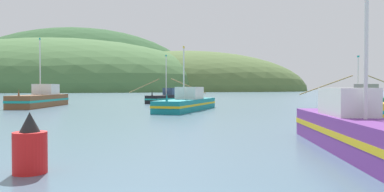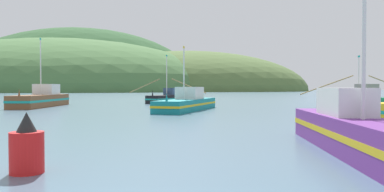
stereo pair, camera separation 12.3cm
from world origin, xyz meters
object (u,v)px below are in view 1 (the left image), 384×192
at_px(channel_buoy, 30,148).
at_px(fishing_boat_black, 166,98).
at_px(fishing_boat_brown, 41,99).
at_px(fishing_boat_green, 361,100).
at_px(fishing_boat_teal, 188,103).
at_px(fishing_boat_purple, 360,132).

bearing_deg(channel_buoy, fishing_boat_black, 100.66).
bearing_deg(fishing_boat_brown, fishing_boat_black, 125.90).
distance_m(fishing_boat_green, channel_buoy, 39.75).
bearing_deg(channel_buoy, fishing_boat_brown, 122.64).
bearing_deg(channel_buoy, fishing_boat_teal, 93.31).
distance_m(fishing_boat_teal, fishing_boat_black, 16.23).
height_order(fishing_boat_brown, fishing_boat_green, fishing_boat_brown).
xyz_separation_m(fishing_boat_teal, fishing_boat_purple, (10.19, -21.51, 0.03)).
bearing_deg(fishing_boat_brown, fishing_boat_green, 90.70).
bearing_deg(fishing_boat_brown, fishing_boat_teal, 68.09).
bearing_deg(fishing_boat_green, channel_buoy, 130.61).
xyz_separation_m(fishing_boat_brown, fishing_boat_purple, (27.29, -24.68, -0.11)).
xyz_separation_m(fishing_boat_teal, fishing_boat_green, (17.38, 10.57, 0.04)).
distance_m(fishing_boat_brown, fishing_boat_green, 35.27).
bearing_deg(fishing_boat_teal, fishing_boat_brown, -94.68).
height_order(fishing_boat_brown, fishing_boat_teal, fishing_boat_brown).
relative_size(fishing_boat_purple, fishing_boat_green, 0.85).
bearing_deg(fishing_boat_black, fishing_boat_teal, 38.43).
xyz_separation_m(fishing_boat_brown, channel_buoy, (18.60, -29.04, -0.21)).
bearing_deg(fishing_boat_brown, fishing_boat_purple, 36.47).
relative_size(fishing_boat_brown, fishing_boat_purple, 1.00).
height_order(fishing_boat_teal, fishing_boat_purple, fishing_boat_purple).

